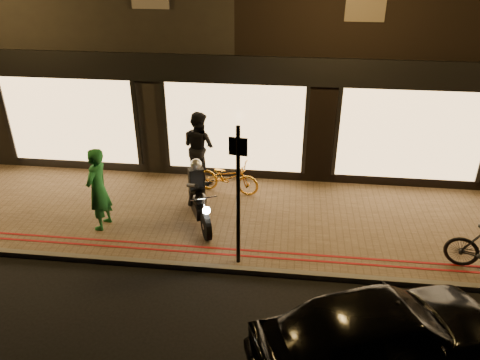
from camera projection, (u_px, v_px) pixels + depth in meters
The scene contains 10 objects.
ground at pixel (211, 272), 9.58m from camera, with size 90.00×90.00×0.00m, color black.
sidewalk at pixel (225, 217), 11.31m from camera, with size 50.00×4.00×0.12m, color brown.
kerb_stone at pixel (211, 268), 9.60m from camera, with size 50.00×0.14×0.12m, color #59544C.
red_kerb_lines at pixel (215, 251), 10.01m from camera, with size 50.00×0.26×0.01m.
motorcycle at pixel (199, 200), 10.72m from camera, with size 0.93×1.82×1.59m.
sign_post at pixel (238, 191), 8.91m from camera, with size 0.35×0.09×3.00m.
bicycle_gold at pixel (227, 177), 12.09m from camera, with size 0.58×1.67×0.88m, color orange.
person_green at pixel (98, 189), 10.41m from camera, with size 0.71×0.47×1.95m, color #1D6E30.
person_dark at pixel (199, 147), 12.48m from camera, with size 0.95×0.74×1.96m, color black.
parked_car at pixel (381, 333), 7.20m from camera, with size 1.64×4.08×1.39m, color black.
Camera 1 is at (1.48, -7.47, 6.15)m, focal length 35.00 mm.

